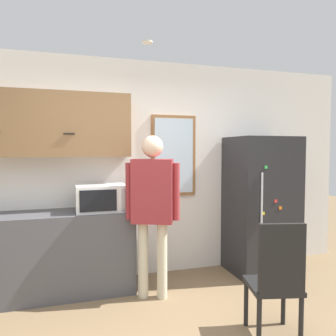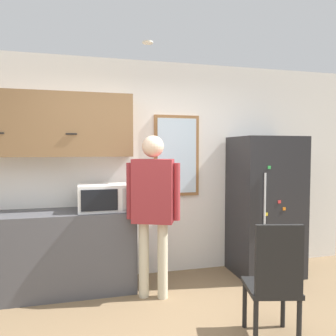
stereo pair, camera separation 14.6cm
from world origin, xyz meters
TOP-DOWN VIEW (x-y plane):
  - back_wall at (0.00, 1.93)m, footprint 6.00×0.06m
  - counter at (-1.15, 1.62)m, footprint 2.10×0.58m
  - upper_cabinets at (-1.15, 1.75)m, footprint 2.10×0.33m
  - microwave at (-0.45, 1.58)m, footprint 0.55×0.40m
  - person at (0.05, 1.22)m, footprint 0.54×0.37m
  - refrigerator at (1.59, 1.56)m, footprint 0.81×0.71m
  - chair at (0.83, 0.14)m, footprint 0.49×0.49m
  - window at (0.50, 1.89)m, footprint 0.59×0.05m
  - ceiling_light at (-0.01, 1.17)m, footprint 0.11×0.11m

SIDE VIEW (x-z plane):
  - counter at x=-1.15m, z-range 0.00..0.90m
  - chair at x=0.83m, z-range 0.04..1.04m
  - refrigerator at x=1.59m, z-range 0.00..1.76m
  - microwave at x=-0.45m, z-range 0.90..1.20m
  - person at x=0.05m, z-range 0.20..1.94m
  - back_wall at x=0.00m, z-range 0.00..2.70m
  - window at x=0.50m, z-range 1.00..2.03m
  - upper_cabinets at x=-1.15m, z-range 1.51..2.23m
  - ceiling_light at x=-0.01m, z-range 2.67..2.69m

